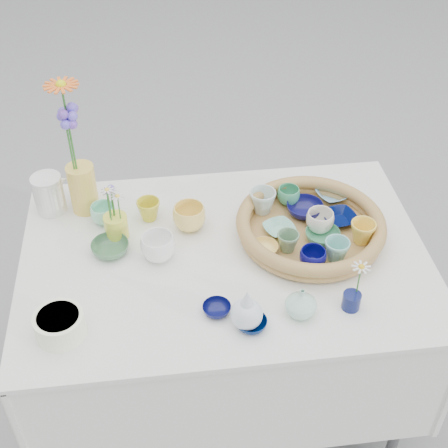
{
  "coord_description": "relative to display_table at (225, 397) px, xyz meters",
  "views": [
    {
      "loc": [
        -0.18,
        -1.4,
        2.09
      ],
      "look_at": [
        0.0,
        0.02,
        0.87
      ],
      "focal_mm": 50.0,
      "sensor_mm": 36.0,
      "label": 1
    }
  ],
  "objects": [
    {
      "name": "tray_ceramic_11",
      "position": [
        0.33,
        -0.08,
        0.82
      ],
      "size": [
        0.08,
        0.08,
        0.07
      ],
      "primitive_type": "imported",
      "rotation": [
        0.0,
        0.0,
        0.05
      ],
      "color": "#78BEB1",
      "rests_on": "wicker_tray"
    },
    {
      "name": "single_daisy",
      "position": [
        0.34,
        -0.25,
        0.86
      ],
      "size": [
        0.08,
        0.08,
        0.11
      ],
      "primitive_type": null,
      "rotation": [
        0.0,
        0.0,
        0.37
      ],
      "color": "silver",
      "rests_on": "bud_vase_cobalt"
    },
    {
      "name": "tray_ceramic_5",
      "position": [
        0.18,
        0.06,
        0.79
      ],
      "size": [
        0.12,
        0.12,
        0.02
      ],
      "primitive_type": "imported",
      "rotation": [
        0.0,
        0.0,
        0.36
      ],
      "color": "#81C2AB",
      "rests_on": "wicker_tray"
    },
    {
      "name": "loose_ceramic_2",
      "position": [
        -0.35,
        0.05,
        0.78
      ],
      "size": [
        0.12,
        0.12,
        0.04
      ],
      "primitive_type": "imported",
      "rotation": [
        0.0,
        0.0,
        -0.02
      ],
      "color": "#44724D",
      "rests_on": "display_table"
    },
    {
      "name": "fluted_bowl",
      "position": [
        -0.48,
        -0.26,
        0.8
      ],
      "size": [
        0.15,
        0.15,
        0.07
      ],
      "primitive_type": null,
      "rotation": [
        0.0,
        0.0,
        -0.14
      ],
      "color": "white",
      "rests_on": "display_table"
    },
    {
      "name": "tray_ceramic_0",
      "position": [
        0.28,
        0.14,
        0.8
      ],
      "size": [
        0.15,
        0.15,
        0.04
      ],
      "primitive_type": "imported",
      "rotation": [
        0.0,
        0.0,
        0.3
      ],
      "color": "#0E0E4A",
      "rests_on": "wicker_tray"
    },
    {
      "name": "ground",
      "position": [
        0.0,
        0.0,
        0.0
      ],
      "size": [
        80.0,
        80.0,
        0.0
      ],
      "primitive_type": "plane",
      "color": "gray"
    },
    {
      "name": "tray_ceramic_1",
      "position": [
        0.39,
        0.09,
        0.8
      ],
      "size": [
        0.13,
        0.13,
        0.03
      ],
      "primitive_type": "imported",
      "rotation": [
        0.0,
        0.0,
        0.23
      ],
      "color": "#000A3F",
      "rests_on": "wicker_tray"
    },
    {
      "name": "loose_ceramic_0",
      "position": [
        -0.23,
        0.2,
        0.8
      ],
      "size": [
        0.08,
        0.08,
        0.07
      ],
      "primitive_type": "imported",
      "rotation": [
        0.0,
        0.0,
        0.05
      ],
      "color": "gold",
      "rests_on": "display_table"
    },
    {
      "name": "loose_ceramic_3",
      "position": [
        -0.2,
        0.01,
        0.81
      ],
      "size": [
        0.14,
        0.14,
        0.08
      ],
      "primitive_type": "imported",
      "rotation": [
        0.0,
        0.0,
        -0.34
      ],
      "color": "white",
      "rests_on": "display_table"
    },
    {
      "name": "bud_vase_paleblue",
      "position": [
        0.02,
        -0.29,
        0.83
      ],
      "size": [
        0.1,
        0.1,
        0.14
      ],
      "primitive_type": null,
      "rotation": [
        0.0,
        0.0,
        0.13
      ],
      "color": "silver",
      "rests_on": "display_table"
    },
    {
      "name": "tray_ceramic_7",
      "position": [
        0.31,
        0.06,
        0.82
      ],
      "size": [
        0.09,
        0.09,
        0.07
      ],
      "primitive_type": "imported",
      "rotation": [
        0.0,
        0.0,
        0.03
      ],
      "color": "white",
      "rests_on": "wicker_tray"
    },
    {
      "name": "tray_ceramic_3",
      "position": [
        0.31,
        0.01,
        0.8
      ],
      "size": [
        0.12,
        0.12,
        0.03
      ],
      "primitive_type": "imported",
      "rotation": [
        0.0,
        0.0,
        -0.09
      ],
      "color": "#418761",
      "rests_on": "wicker_tray"
    },
    {
      "name": "gerbera",
      "position": [
        -0.44,
        0.27,
        1.08
      ],
      "size": [
        0.13,
        0.13,
        0.31
      ],
      "primitive_type": null,
      "rotation": [
        0.0,
        0.0,
        0.09
      ],
      "color": "orange",
      "rests_on": "tall_vase_yellow"
    },
    {
      "name": "tray_ceramic_4",
      "position": [
        0.19,
        -0.02,
        0.81
      ],
      "size": [
        0.08,
        0.08,
        0.06
      ],
      "primitive_type": "imported",
      "rotation": [
        0.0,
        0.0,
        -0.26
      ],
      "color": "slate",
      "rests_on": "wicker_tray"
    },
    {
      "name": "tray_ceramic_9",
      "position": [
        0.25,
        -0.11,
        0.81
      ],
      "size": [
        0.08,
        0.08,
        0.06
      ],
      "primitive_type": "imported",
      "rotation": [
        0.0,
        0.0,
        -0.06
      ],
      "color": "#0A0960",
      "rests_on": "wicker_tray"
    },
    {
      "name": "tall_vase_yellow",
      "position": [
        -0.44,
        0.28,
        0.85
      ],
      "size": [
        0.11,
        0.11,
        0.17
      ],
      "primitive_type": "cylinder",
      "rotation": [
        0.0,
        0.0,
        0.17
      ],
      "color": "#EDC44D",
      "rests_on": "display_table"
    },
    {
      "name": "hydrangea",
      "position": [
        -0.45,
        0.27,
        1.03
      ],
      "size": [
        0.09,
        0.09,
        0.27
      ],
      "primitive_type": null,
      "rotation": [
        0.0,
        0.0,
        -0.15
      ],
      "color": "#7247C3",
      "rests_on": "tall_vase_yellow"
    },
    {
      "name": "tray_ceramic_12",
      "position": [
        0.24,
        0.2,
        0.81
      ],
      "size": [
        0.08,
        0.08,
        0.06
      ],
      "primitive_type": "imported",
      "rotation": [
        0.0,
        0.0,
        0.13
      ],
      "color": "#419E6F",
      "rests_on": "wicker_tray"
    },
    {
      "name": "loose_ceramic_4",
      "position": [
        -0.05,
        -0.23,
        0.78
      ],
      "size": [
        0.1,
        0.1,
        0.03
      ],
      "primitive_type": "imported",
      "rotation": [
        0.0,
        0.0,
        0.27
      ],
      "color": "#080B43",
      "rests_on": "display_table"
    },
    {
      "name": "daisy_posy",
      "position": [
        -0.33,
        0.12,
        0.91
      ],
      "size": [
        0.1,
        0.1,
        0.13
      ],
      "primitive_type": null,
      "rotation": [
        0.0,
        0.0,
        -0.39
      ],
      "color": "silver",
      "rests_on": "daisy_cup"
    },
    {
      "name": "loose_ceramic_5",
      "position": [
        -0.37,
        0.2,
        0.8
      ],
      "size": [
        0.11,
        0.11,
        0.07
      ],
      "primitive_type": "imported",
      "rotation": [
        0.0,
        0.0,
        0.37
      ],
      "color": "#8FE3BF",
      "rests_on": "display_table"
    },
    {
      "name": "bud_vase_cobalt",
      "position": [
        0.33,
        -0.26,
        0.79
      ],
      "size": [
        0.07,
        0.07,
        0.05
      ],
      "primitive_type": "cylinder",
      "rotation": [
        0.0,
        0.0,
        -0.33
      ],
      "color": "#0E164A",
      "rests_on": "display_table"
    },
    {
      "name": "loose_ceramic_6",
      "position": [
        0.04,
        -0.3,
        0.78
      ],
      "size": [
        0.11,
        0.11,
        0.03
      ],
      "primitive_type": "imported",
      "rotation": [
        0.0,
        0.0,
        0.28
      ],
      "color": "#001447",
      "rests_on": "display_table"
    },
    {
      "name": "wicker_tray",
      "position": [
        0.28,
        0.05,
        0.8
      ],
      "size": [
        0.47,
        0.47,
        0.08
      ],
      "primitive_type": null,
      "color": "#9F714A",
      "rests_on": "display_table"
    },
    {
      "name": "bud_vase_seafoam",
      "position": [
        0.18,
        -0.27,
        0.81
      ],
      "size": [
        0.1,
        0.1,
        0.09
      ],
      "primitive_type": "imported",
      "rotation": [
        0.0,
        0.0,
        -0.14
      ],
      "color": "#AADFC7",
      "rests_on": "display_table"
    },
    {
      "name": "tray_ceramic_8",
      "position": [
        0.4,
        0.22,
        0.8
      ],
      "size": [
        0.14,
        0.14,
        0.03
      ],
      "primitive_type": "imported",
      "rotation": [
        0.0,
        0.0,
        0.34
      ],
      "color": "#6EA7CF",
      "rests_on": "wicker_tray"
    },
    {
      "name": "tray_ceramic_2",
      "position": [
        0.43,
        -0.01,
        0.82
      ],
      "size": [
        0.1,
        0.1,
        0.07
      ],
      "primitive_type": "imported",
      "rotation": [
        0.0,
        0.0,
        -0.36
      ],
      "color": "yellow",
      "rests_on": "wicker_tray"
    },
    {
      "name": "tray_ceramic_6",
      "position": [
        0.15,
        0.17,
        0.82
      ],
      "size": [
        0.11,
        0.11,
        0.08
      ],
      "primitive_type": "imported",
      "rotation": [
        0.0,
        0.0,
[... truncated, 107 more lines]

